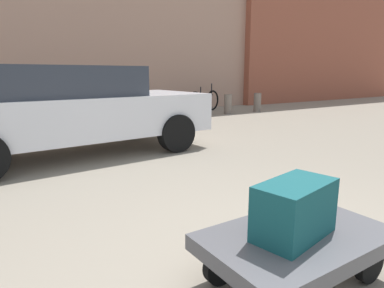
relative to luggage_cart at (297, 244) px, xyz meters
name	(u,v)px	position (x,y,z in m)	size (l,w,h in m)	color
ground_plane	(294,282)	(0.00, 0.00, -0.27)	(60.00, 60.00, 0.00)	gray
building_facade_side	(335,2)	(14.00, 9.74, 4.53)	(12.00, 1.00, 9.60)	brown
luggage_cart	(297,244)	(0.00, 0.00, 0.00)	(1.18, 0.73, 0.34)	#4C4C51
duffel_bag_teal_front_right	(295,209)	(-0.05, -0.01, 0.24)	(0.53, 0.29, 0.34)	#144C51
parked_car	(70,108)	(-0.31, 4.32, 0.49)	(4.41, 2.15, 1.42)	silver
bicycle_leaning	(204,101)	(5.18, 8.40, 0.11)	(1.69, 0.62, 0.96)	black
bollard_kerb_near	(162,108)	(2.95, 7.38, 0.05)	(0.25, 0.25, 0.64)	#72665B
bollard_kerb_mid	(205,106)	(4.50, 7.38, 0.05)	(0.25, 0.25, 0.64)	#72665B
bollard_kerb_far	(228,104)	(5.42, 7.38, 0.05)	(0.25, 0.25, 0.64)	#72665B
bollard_corner	(257,102)	(6.74, 7.38, 0.05)	(0.25, 0.25, 0.64)	#72665B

